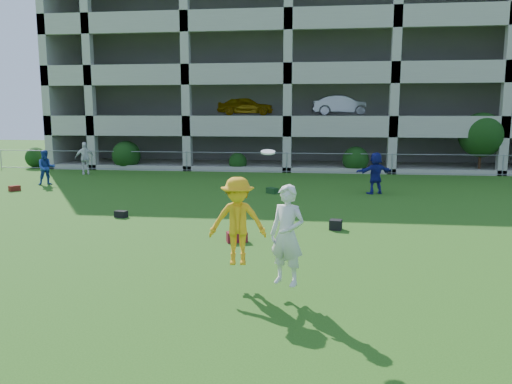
# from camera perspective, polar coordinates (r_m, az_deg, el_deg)

# --- Properties ---
(ground) EXTENTS (100.00, 100.00, 0.00)m
(ground) POSITION_cam_1_polar(r_m,az_deg,el_deg) (10.78, -3.23, -9.87)
(ground) COLOR #235114
(ground) RESTS_ON ground
(bystander_a) EXTENTS (1.05, 1.01, 1.70)m
(bystander_a) POSITION_cam_1_polar(r_m,az_deg,el_deg) (26.28, -22.85, 2.59)
(bystander_a) COLOR navy
(bystander_a) RESTS_ON ground
(bystander_b) EXTENTS (1.16, 0.87, 1.84)m
(bystander_b) POSITION_cam_1_polar(r_m,az_deg,el_deg) (30.15, -18.99, 3.68)
(bystander_b) COLOR white
(bystander_b) RESTS_ON ground
(bystander_d) EXTENTS (1.75, 1.18, 1.81)m
(bystander_d) POSITION_cam_1_polar(r_m,az_deg,el_deg) (22.18, 13.50, 2.12)
(bystander_d) COLOR navy
(bystander_d) RESTS_ON ground
(bag_red_a) EXTENTS (0.62, 0.47, 0.28)m
(bag_red_a) POSITION_cam_1_polar(r_m,az_deg,el_deg) (13.67, -2.19, -5.14)
(bag_red_a) COLOR #5E1210
(bag_red_a) RESTS_ON ground
(bag_black_b) EXTENTS (0.45, 0.34, 0.22)m
(bag_black_b) POSITION_cam_1_polar(r_m,az_deg,el_deg) (17.42, -15.17, -2.45)
(bag_black_b) COLOR black
(bag_black_b) RESTS_ON ground
(bag_green_c) EXTENTS (0.57, 0.47, 0.26)m
(bag_green_c) POSITION_cam_1_polar(r_m,az_deg,el_deg) (17.00, 3.39, -2.36)
(bag_green_c) COLOR #153B20
(bag_green_c) RESTS_ON ground
(crate_d) EXTENTS (0.41, 0.41, 0.30)m
(crate_d) POSITION_cam_1_polar(r_m,az_deg,el_deg) (15.26, 9.09, -3.71)
(crate_d) COLOR black
(crate_d) RESTS_ON ground
(bag_red_f) EXTENTS (0.49, 0.53, 0.24)m
(bag_red_f) POSITION_cam_1_polar(r_m,az_deg,el_deg) (24.94, -25.88, 0.38)
(bag_red_f) COLOR #5F1410
(bag_red_f) RESTS_ON ground
(bag_green_g) EXTENTS (0.57, 0.56, 0.25)m
(bag_green_g) POSITION_cam_1_polar(r_m,az_deg,el_deg) (21.75, 1.86, 0.16)
(bag_green_g) COLOR #123316
(bag_green_g) RESTS_ON ground
(frisbee_contest) EXTENTS (2.04, 1.31, 2.53)m
(frisbee_contest) POSITION_cam_1_polar(r_m,az_deg,el_deg) (9.77, -0.44, -3.81)
(frisbee_contest) COLOR #F2A415
(frisbee_contest) RESTS_ON ground
(parking_garage) EXTENTS (30.00, 14.00, 12.00)m
(parking_garage) POSITION_cam_1_polar(r_m,az_deg,el_deg) (37.85, 4.49, 12.87)
(parking_garage) COLOR #9E998C
(parking_garage) RESTS_ON ground
(fence) EXTENTS (36.06, 0.06, 1.20)m
(fence) POSITION_cam_1_polar(r_m,az_deg,el_deg) (29.22, 3.53, 3.40)
(fence) COLOR gray
(fence) RESTS_ON ground
(shrub_row) EXTENTS (34.38, 2.52, 3.50)m
(shrub_row) POSITION_cam_1_polar(r_m,az_deg,el_deg) (29.91, 12.48, 5.06)
(shrub_row) COLOR #163D11
(shrub_row) RESTS_ON ground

